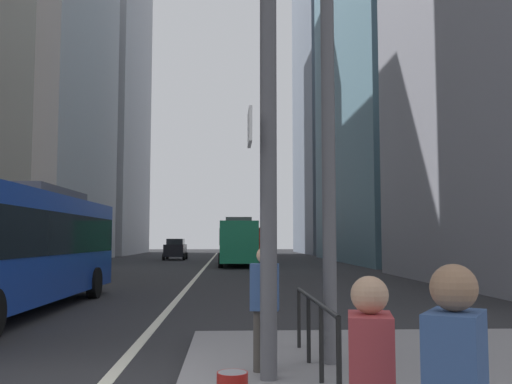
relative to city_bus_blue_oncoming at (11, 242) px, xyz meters
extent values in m
plane|color=#28282B|center=(4.01, 12.19, -1.84)|extent=(160.00, 160.00, 0.00)
cube|color=beige|center=(4.01, 22.19, -1.83)|extent=(0.20, 80.00, 0.01)
cube|color=#9E9EA3|center=(-11.99, 35.01, 13.27)|extent=(11.37, 20.73, 30.22)
cube|color=#9E9EA3|center=(-11.99, 58.85, 20.10)|extent=(11.73, 21.34, 43.88)
cube|color=slate|center=(21.01, 32.86, 16.69)|extent=(12.18, 24.40, 37.06)
cube|color=slate|center=(21.01, 61.15, 21.33)|extent=(11.16, 20.76, 46.32)
cube|color=#14389E|center=(0.00, -0.03, -0.11)|extent=(2.72, 12.24, 2.75)
cube|color=black|center=(0.00, -0.03, 0.23)|extent=(2.76, 12.00, 1.10)
cube|color=#4C4C51|center=(0.03, 1.79, 1.41)|extent=(1.83, 4.42, 0.30)
cylinder|color=black|center=(1.27, 3.85, -1.34)|extent=(0.32, 1.01, 1.00)
cylinder|color=black|center=(-1.13, 3.89, -1.34)|extent=(0.32, 1.01, 1.00)
cube|color=#198456|center=(6.28, 26.73, -0.11)|extent=(2.54, 11.02, 2.75)
cube|color=black|center=(6.28, 26.73, 0.23)|extent=(2.58, 10.80, 1.10)
cube|color=#4C4C51|center=(6.29, 25.08, 1.41)|extent=(1.76, 3.97, 0.30)
cylinder|color=black|center=(5.07, 30.25, -1.34)|extent=(0.30, 1.00, 1.00)
cylinder|color=black|center=(7.47, 30.25, -1.34)|extent=(0.30, 1.00, 1.00)
cylinder|color=black|center=(5.09, 23.20, -1.34)|extent=(0.30, 1.00, 1.00)
cylinder|color=black|center=(7.49, 23.21, -1.34)|extent=(0.30, 1.00, 1.00)
cube|color=red|center=(7.68, 50.04, -0.11)|extent=(2.68, 11.38, 2.75)
cube|color=black|center=(7.68, 50.04, 0.23)|extent=(2.72, 11.16, 1.10)
cube|color=#4C4C51|center=(7.71, 48.34, 1.41)|extent=(1.82, 4.11, 0.30)
cylinder|color=black|center=(6.42, 53.65, -1.34)|extent=(0.32, 1.00, 1.00)
cylinder|color=black|center=(8.82, 53.69, -1.34)|extent=(0.32, 1.00, 1.00)
cylinder|color=black|center=(6.54, 46.39, -1.34)|extent=(0.32, 1.00, 1.00)
cylinder|color=black|center=(8.94, 46.43, -1.34)|extent=(0.32, 1.00, 1.00)
cube|color=black|center=(0.67, 38.18, -0.97)|extent=(1.80, 4.16, 1.10)
cube|color=black|center=(0.67, 38.33, -0.16)|extent=(1.50, 2.25, 0.52)
cylinder|color=black|center=(1.58, 36.77, -1.52)|extent=(0.22, 0.64, 0.64)
cylinder|color=black|center=(-0.24, 36.77, -1.52)|extent=(0.22, 0.64, 0.64)
cylinder|color=black|center=(1.59, 39.59, -1.52)|extent=(0.22, 0.64, 0.64)
cylinder|color=black|center=(-0.23, 39.59, -1.52)|extent=(0.22, 0.64, 0.64)
cube|color=#232838|center=(6.74, 38.25, -0.97)|extent=(1.90, 4.33, 1.10)
cube|color=black|center=(6.73, 38.10, -0.16)|extent=(1.56, 2.35, 0.52)
cylinder|color=black|center=(5.87, 39.73, -1.52)|extent=(0.24, 0.65, 0.64)
cylinder|color=black|center=(7.69, 39.68, -1.52)|extent=(0.24, 0.65, 0.64)
cylinder|color=black|center=(5.79, 36.82, -1.52)|extent=(0.24, 0.65, 0.64)
cylinder|color=black|center=(7.61, 36.77, -1.52)|extent=(0.24, 0.65, 0.64)
cube|color=silver|center=(6.25, 38.54, -0.97)|extent=(1.79, 4.59, 1.10)
cube|color=black|center=(6.25, 38.39, -0.16)|extent=(1.50, 2.48, 0.52)
cylinder|color=black|center=(5.34, 40.10, -1.52)|extent=(0.22, 0.64, 0.64)
cylinder|color=black|center=(7.16, 40.10, -1.52)|extent=(0.22, 0.64, 0.64)
cylinder|color=black|center=(5.35, 36.98, -1.52)|extent=(0.22, 0.64, 0.64)
cylinder|color=black|center=(7.17, 36.98, -1.52)|extent=(0.22, 0.64, 0.64)
cylinder|color=#515156|center=(6.16, -7.67, 1.31)|extent=(0.22, 0.22, 6.00)
cube|color=white|center=(5.91, -7.85, 1.51)|extent=(0.04, 0.60, 0.44)
cylinder|color=#56565B|center=(7.11, -6.79, 2.31)|extent=(0.20, 0.20, 8.00)
cylinder|color=#B21E19|center=(5.68, -11.39, -0.78)|extent=(0.20, 0.20, 0.08)
cylinder|color=black|center=(6.81, -9.00, -1.21)|extent=(0.06, 0.06, 0.95)
cylinder|color=black|center=(6.81, -7.86, -1.21)|extent=(0.06, 0.06, 0.95)
cylinder|color=black|center=(6.81, -6.72, -1.21)|extent=(0.06, 0.06, 0.95)
cylinder|color=black|center=(6.81, -5.58, -1.21)|extent=(0.06, 0.06, 0.95)
cylinder|color=black|center=(6.81, -7.29, -0.74)|extent=(0.06, 3.42, 0.06)
cube|color=#38568E|center=(6.71, -12.36, -0.56)|extent=(0.40, 0.45, 0.63)
sphere|color=#9E7556|center=(6.71, -12.36, -0.14)|extent=(0.22, 0.22, 0.22)
cube|color=#B73D42|center=(6.44, -11.84, -0.62)|extent=(0.31, 0.42, 0.59)
sphere|color=tan|center=(6.44, -11.84, -0.22)|extent=(0.21, 0.21, 0.21)
cylinder|color=#423D38|center=(6.22, -7.27, -1.28)|extent=(0.15, 0.15, 0.82)
cylinder|color=#423D38|center=(6.06, -7.25, -1.28)|extent=(0.15, 0.15, 0.82)
cube|color=#38568E|center=(6.14, -7.26, -0.56)|extent=(0.41, 0.30, 0.63)
sphere|color=tan|center=(6.14, -7.26, -0.13)|extent=(0.22, 0.22, 0.22)
camera|label=1|loc=(5.65, -15.01, 0.09)|focal=39.83mm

